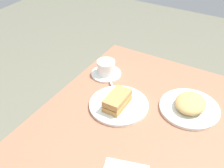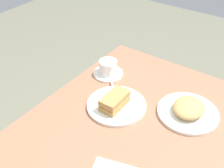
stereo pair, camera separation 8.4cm
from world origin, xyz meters
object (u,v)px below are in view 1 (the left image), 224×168
at_px(dining_table, 144,143).
at_px(coffee_cup, 106,67).
at_px(sandwich_plate, 119,105).
at_px(coffee_saucer, 106,74).
at_px(spoon, 111,82).
at_px(side_plate, 189,108).
at_px(sandwich_front, 117,100).

xyz_separation_m(dining_table, coffee_cup, (-0.24, -0.33, 0.12)).
height_order(sandwich_plate, coffee_cup, coffee_cup).
bearing_deg(sandwich_plate, coffee_saucer, -135.63).
xyz_separation_m(coffee_saucer, coffee_cup, (-0.00, -0.00, 0.04)).
relative_size(coffee_cup, spoon, 1.46).
height_order(dining_table, side_plate, side_plate).
bearing_deg(side_plate, spoon, -87.85).
bearing_deg(coffee_saucer, dining_table, 53.28).
height_order(coffee_cup, spoon, coffee_cup).
xyz_separation_m(sandwich_front, side_plate, (-0.15, 0.27, -0.03)).
height_order(sandwich_front, side_plate, sandwich_front).
relative_size(sandwich_plate, coffee_saucer, 1.71).
xyz_separation_m(sandwich_plate, sandwich_front, (0.01, -0.00, 0.03)).
distance_m(sandwich_plate, spoon, 0.16).
bearing_deg(dining_table, spoon, -125.13).
distance_m(dining_table, spoon, 0.34).
xyz_separation_m(sandwich_plate, coffee_saucer, (-0.17, -0.17, -0.00)).
relative_size(coffee_cup, side_plate, 0.47).
xyz_separation_m(coffee_saucer, spoon, (0.05, 0.06, 0.01)).
distance_m(dining_table, coffee_saucer, 0.41).
bearing_deg(dining_table, side_plate, 151.28).
bearing_deg(sandwich_front, spoon, -139.95).
height_order(sandwich_front, coffee_cup, coffee_cup).
bearing_deg(coffee_cup, spoon, 46.05).
distance_m(coffee_saucer, spoon, 0.08).
relative_size(sandwich_plate, spoon, 3.18).
distance_m(dining_table, side_plate, 0.25).
distance_m(coffee_saucer, side_plate, 0.44).
bearing_deg(sandwich_front, coffee_saucer, -137.86).
bearing_deg(coffee_saucer, sandwich_plate, 44.37).
bearing_deg(spoon, side_plate, 92.15).
xyz_separation_m(coffee_saucer, side_plate, (0.04, 0.44, 0.00)).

